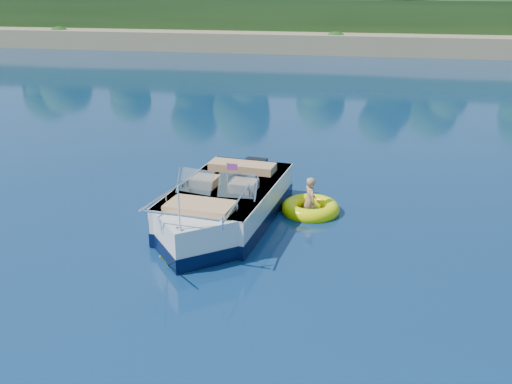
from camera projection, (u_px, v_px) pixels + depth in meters
ground at (150, 240)px, 13.11m from camera, size 160.00×160.00×0.00m
shoreline at (335, 18)px, 71.33m from camera, size 170.00×59.00×6.00m
motorboat at (222, 210)px, 13.74m from camera, size 2.68×6.26×2.09m
tow_tube at (310, 209)px, 14.60m from camera, size 1.88×1.88×0.39m
boy at (309, 211)px, 14.72m from camera, size 0.63×0.77×1.39m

